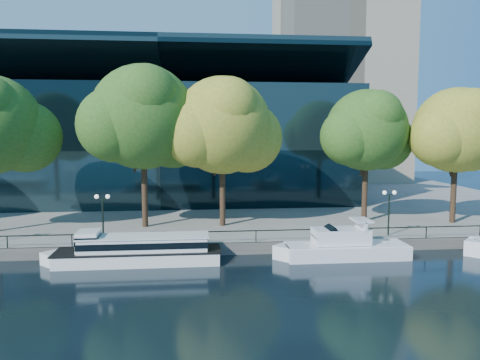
{
  "coord_description": "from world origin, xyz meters",
  "views": [
    {
      "loc": [
        -0.29,
        -34.95,
        10.23
      ],
      "look_at": [
        4.14,
        8.0,
        5.75
      ],
      "focal_mm": 35.0,
      "sensor_mm": 36.0,
      "label": 1
    }
  ],
  "objects": [
    {
      "name": "office_tower",
      "position": [
        28.0,
        55.0,
        33.02
      ],
      "size": [
        22.5,
        22.5,
        65.9
      ],
      "color": "tan",
      "rests_on": "ground"
    },
    {
      "name": "cruiser_near",
      "position": [
        11.66,
        1.05,
        0.99
      ],
      "size": [
        10.99,
        2.83,
        3.18
      ],
      "color": "white",
      "rests_on": "ground"
    },
    {
      "name": "tree_4",
      "position": [
        17.57,
        11.16,
        10.18
      ],
      "size": [
        10.34,
        8.48,
        13.5
      ],
      "color": "black",
      "rests_on": "promenade"
    },
    {
      "name": "railing",
      "position": [
        0.0,
        3.25,
        1.94
      ],
      "size": [
        88.2,
        0.08,
        0.99
      ],
      "color": "black",
      "rests_on": "promenade"
    },
    {
      "name": "ground",
      "position": [
        0.0,
        0.0,
        0.0
      ],
      "size": [
        160.0,
        160.0,
        0.0
      ],
      "primitive_type": "plane",
      "color": "black",
      "rests_on": "ground"
    },
    {
      "name": "convention_building",
      "position": [
        -4.0,
        31.79,
        8.51
      ],
      "size": [
        50.0,
        24.57,
        21.43
      ],
      "color": "black",
      "rests_on": "ground"
    },
    {
      "name": "lamp_2",
      "position": [
        17.1,
        4.5,
        3.98
      ],
      "size": [
        1.26,
        0.36,
        4.03
      ],
      "color": "black",
      "rests_on": "promenade"
    },
    {
      "name": "tree_2",
      "position": [
        -4.68,
        10.62,
        11.39
      ],
      "size": [
        12.52,
        10.27,
        15.61
      ],
      "color": "black",
      "rests_on": "promenade"
    },
    {
      "name": "tree_3",
      "position": [
        2.86,
        10.39,
        10.62
      ],
      "size": [
        11.82,
        9.69,
        14.55
      ],
      "color": "black",
      "rests_on": "promenade"
    },
    {
      "name": "lamp_1",
      "position": [
        -7.75,
        4.5,
        3.98
      ],
      "size": [
        1.26,
        0.36,
        4.03
      ],
      "color": "black",
      "rests_on": "promenade"
    },
    {
      "name": "promenade",
      "position": [
        0.0,
        36.38,
        0.5
      ],
      "size": [
        90.0,
        67.08,
        1.0
      ],
      "color": "slate",
      "rests_on": "ground"
    },
    {
      "name": "tour_boat",
      "position": [
        -4.83,
        1.26,
        1.12
      ],
      "size": [
        13.89,
        3.1,
        2.64
      ],
      "color": "white",
      "rests_on": "ground"
    },
    {
      "name": "tree_5",
      "position": [
        26.27,
        9.52,
        10.18
      ],
      "size": [
        10.65,
        8.74,
        13.62
      ],
      "color": "black",
      "rests_on": "promenade"
    }
  ]
}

